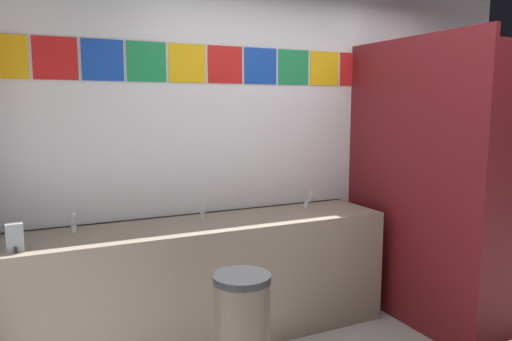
% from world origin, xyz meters
% --- Properties ---
extents(wall_back, '(4.38, 0.09, 2.75)m').
position_xyz_m(wall_back, '(0.00, 1.53, 1.38)').
color(wall_back, silver).
rests_on(wall_back, ground_plane).
extents(vanity_counter, '(2.61, 0.59, 0.85)m').
position_xyz_m(vanity_counter, '(-0.84, 1.19, 0.43)').
color(vanity_counter, gray).
rests_on(vanity_counter, ground_plane).
extents(faucet_left, '(0.04, 0.10, 0.14)m').
position_xyz_m(faucet_left, '(-1.71, 1.28, 0.90)').
color(faucet_left, silver).
rests_on(faucet_left, vanity_counter).
extents(faucet_center, '(0.04, 0.10, 0.14)m').
position_xyz_m(faucet_center, '(-0.84, 1.28, 0.90)').
color(faucet_center, silver).
rests_on(faucet_center, vanity_counter).
extents(faucet_right, '(0.04, 0.10, 0.14)m').
position_xyz_m(faucet_right, '(0.03, 1.28, 0.90)').
color(faucet_right, silver).
rests_on(faucet_right, vanity_counter).
extents(soap_dispenser, '(0.09, 0.09, 0.16)m').
position_xyz_m(soap_dispenser, '(-2.04, 1.02, 0.93)').
color(soap_dispenser, gray).
rests_on(soap_dispenser, vanity_counter).
extents(stall_divider, '(0.92, 1.38, 2.14)m').
position_xyz_m(stall_divider, '(0.76, 0.55, 1.07)').
color(stall_divider, maroon).
rests_on(stall_divider, ground_plane).
extents(toilet, '(0.39, 0.49, 0.74)m').
position_xyz_m(toilet, '(1.10, 1.06, 0.30)').
color(toilet, white).
rests_on(toilet, ground_plane).
extents(trash_bin, '(0.32, 0.32, 0.75)m').
position_xyz_m(trash_bin, '(-0.94, 0.39, 0.37)').
color(trash_bin, brown).
rests_on(trash_bin, ground_plane).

